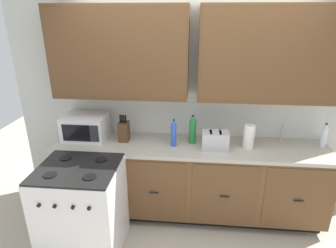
{
  "coord_description": "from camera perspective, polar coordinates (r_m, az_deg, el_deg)",
  "views": [
    {
      "loc": [
        0.02,
        -2.55,
        2.28
      ],
      "look_at": [
        -0.25,
        0.27,
        1.17
      ],
      "focal_mm": 30.4,
      "sensor_mm": 36.0,
      "label": 1
    }
  ],
  "objects": [
    {
      "name": "paper_towel_roll",
      "position": [
        3.16,
        15.92,
        -2.42
      ],
      "size": [
        0.12,
        0.12,
        0.26
      ],
      "primitive_type": "cylinder",
      "color": "white",
      "rests_on": "counter_run"
    },
    {
      "name": "wall_unit",
      "position": [
        3.11,
        5.09,
        10.08
      ],
      "size": [
        4.19,
        0.4,
        2.6
      ],
      "color": "silver",
      "rests_on": "ground_plane"
    },
    {
      "name": "stove_range",
      "position": [
        3.06,
        -16.77,
        -15.95
      ],
      "size": [
        0.76,
        0.68,
        0.95
      ],
      "color": "white",
      "rests_on": "ground_plane"
    },
    {
      "name": "knife_block",
      "position": [
        3.25,
        -8.84,
        -1.41
      ],
      "size": [
        0.11,
        0.14,
        0.31
      ],
      "color": "#52361E",
      "rests_on": "counter_run"
    },
    {
      "name": "bottle_green",
      "position": [
        3.15,
        4.94,
        -1.1
      ],
      "size": [
        0.08,
        0.08,
        0.33
      ],
      "color": "#237A38",
      "rests_on": "counter_run"
    },
    {
      "name": "counter_run",
      "position": [
        3.38,
        4.38,
        -11.05
      ],
      "size": [
        3.02,
        0.64,
        0.92
      ],
      "color": "black",
      "rests_on": "ground_plane"
    },
    {
      "name": "sink_faucet",
      "position": [
        3.46,
        21.87,
        -1.6
      ],
      "size": [
        0.02,
        0.02,
        0.2
      ],
      "primitive_type": "cylinder",
      "color": "#B2B5BA",
      "rests_on": "counter_run"
    },
    {
      "name": "ground_plane",
      "position": [
        3.43,
        3.96,
        -20.42
      ],
      "size": [
        8.0,
        8.0,
        0.0
      ],
      "primitive_type": "plane",
      "color": "#B2A893"
    },
    {
      "name": "microwave",
      "position": [
        3.4,
        -16.19,
        -0.58
      ],
      "size": [
        0.48,
        0.37,
        0.28
      ],
      "color": "white",
      "rests_on": "counter_run"
    },
    {
      "name": "bottle_blue",
      "position": [
        3.07,
        1.13,
        -1.81
      ],
      "size": [
        0.06,
        0.06,
        0.31
      ],
      "color": "blue",
      "rests_on": "counter_run"
    },
    {
      "name": "toaster",
      "position": [
        3.07,
        9.44,
        -3.24
      ],
      "size": [
        0.28,
        0.18,
        0.19
      ],
      "color": "#B7B7BC",
      "rests_on": "counter_run"
    },
    {
      "name": "bottle_clear",
      "position": [
        3.48,
        28.83,
        -2.02
      ],
      "size": [
        0.06,
        0.06,
        0.28
      ],
      "color": "silver",
      "rests_on": "counter_run"
    }
  ]
}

